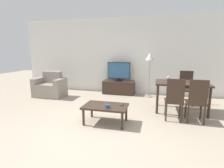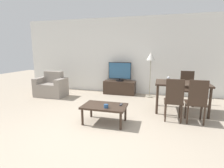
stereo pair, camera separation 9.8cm
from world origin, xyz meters
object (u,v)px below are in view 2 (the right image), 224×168
dining_table (182,86)px  cup_white_near (106,106)px  armchair (51,87)px  tv (120,72)px  wine_glass_left (168,78)px  dining_chair_near_right (197,100)px  remote_primary (121,105)px  floor_lamp (151,59)px  tv_stand (120,87)px  dining_chair_near (174,98)px  dining_chair_far (187,86)px  coffee_table (105,107)px

dining_table → cup_white_near: 2.09m
armchair → tv: size_ratio=1.25×
wine_glass_left → cup_white_near: bearing=-133.4°
dining_chair_near_right → remote_primary: bearing=-166.5°
floor_lamp → wine_glass_left: size_ratio=10.24×
tv_stand → dining_chair_near_right: dining_chair_near_right is taller
dining_chair_near → dining_chair_far: bearing=72.8°
dining_chair_near_right → wine_glass_left: size_ratio=6.59×
tv → coffee_table: (0.27, -2.58, -0.46)m
armchair → floor_lamp: size_ratio=0.68×
dining_chair_near → coffee_table: bearing=-161.3°
dining_chair_near_right → dining_table: bearing=107.2°
dining_chair_far → dining_chair_near_right: size_ratio=1.00×
dining_chair_far → dining_chair_near_right: same height
armchair → tv_stand: 2.37m
dining_chair_near_right → remote_primary: (-1.55, -0.37, -0.12)m
floor_lamp → wine_glass_left: (0.52, -1.28, -0.40)m
cup_white_near → dining_chair_near_right: bearing=19.4°
coffee_table → cup_white_near: bearing=-61.0°
dining_table → wine_glass_left: 0.39m
tv_stand → dining_chair_near: (1.70, -2.10, 0.29)m
tv → dining_chair_near_right: bearing=-44.3°
tv_stand → coffee_table: bearing=-84.1°
armchair → tv_stand: armchair is taller
floor_lamp → cup_white_near: 2.82m
tv → floor_lamp: bearing=-7.6°
armchair → dining_chair_far: bearing=3.6°
remote_primary → cup_white_near: cup_white_near is taller
tv → wine_glass_left: (1.59, -1.43, 0.05)m
coffee_table → floor_lamp: (0.80, 2.44, 0.92)m
tv → dining_chair_far: tv is taller
tv → floor_lamp: size_ratio=0.54×
dining_table → dining_chair_near_right: size_ratio=1.34×
armchair → dining_chair_near: dining_chair_near is taller
floor_lamp → tv_stand: bearing=172.3°
dining_table → dining_chair_far: dining_chair_far is taller
dining_table → remote_primary: (-1.32, -1.10, -0.26)m
floor_lamp → dining_chair_far: bearing=-25.2°
coffee_table → dining_table: size_ratio=0.73×
dining_table → coffee_table: bearing=-143.9°
tv_stand → tv: 0.57m
coffee_table → floor_lamp: floor_lamp is taller
remote_primary → wine_glass_left: (0.98, 1.05, 0.46)m
dining_chair_near_right → floor_lamp: floor_lamp is taller
coffee_table → wine_glass_left: (1.32, 1.16, 0.51)m
coffee_table → wine_glass_left: wine_glass_left is taller
wine_glass_left → tv_stand: bearing=138.0°
dining_chair_near → tv: bearing=129.0°
floor_lamp → wine_glass_left: bearing=-67.9°
tv_stand → dining_table: 2.41m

